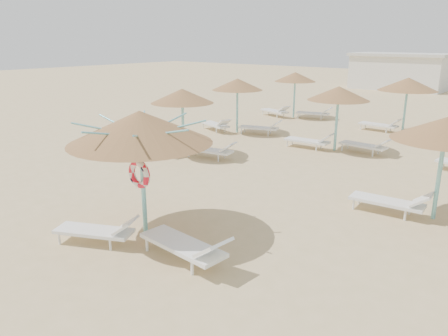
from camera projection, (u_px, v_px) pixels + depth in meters
The scene contains 6 objects.
ground at pixel (167, 230), 10.69m from camera, with size 120.00×120.00×0.00m, color tan.
main_palapa at pixel (140, 128), 9.87m from camera, with size 3.31×3.31×2.96m.
lounger_main_a at pixel (99, 230), 9.90m from camera, with size 1.98×1.35×0.70m.
lounger_main_b at pixel (187, 245), 9.06m from camera, with size 2.28×0.84×0.81m.
palapa_field at pixel (392, 99), 16.71m from camera, with size 19.48×13.53×2.72m.
service_hut at pixel (399, 71), 39.90m from camera, with size 8.40×4.40×3.25m.
Camera 1 is at (7.27, -6.74, 4.51)m, focal length 35.00 mm.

